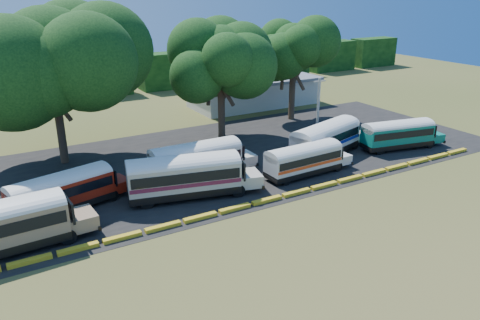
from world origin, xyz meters
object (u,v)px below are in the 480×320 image
bus_red (64,189)px  bus_white_red (305,158)px  bus_cream_west (187,174)px  tree_west (51,60)px  bus_teal (399,133)px

bus_red → bus_white_red: bus_red is taller
bus_cream_west → tree_west: (-7.25, 13.76, 8.12)m
bus_teal → bus_cream_west: bearing=-169.0°
bus_red → bus_cream_west: (9.26, -2.50, 0.27)m
bus_red → tree_west: (2.01, 11.26, 8.38)m
bus_red → bus_white_red: size_ratio=1.07×
bus_red → bus_teal: bus_red is taller
bus_red → bus_cream_west: bearing=-29.7°
bus_cream_west → bus_white_red: bearing=8.2°
bus_teal → tree_west: size_ratio=0.65×
bus_red → bus_teal: bearing=-18.7°
bus_cream_west → tree_west: bearing=130.9°
bus_cream_west → bus_teal: 24.88m
bus_red → bus_white_red: bearing=-24.1°
bus_white_red → bus_teal: (13.46, 1.03, 0.10)m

